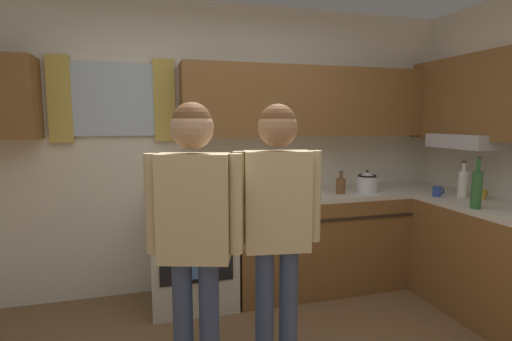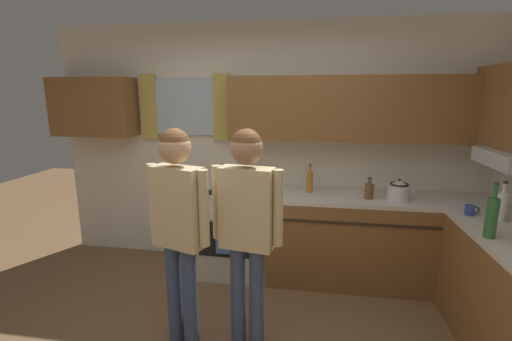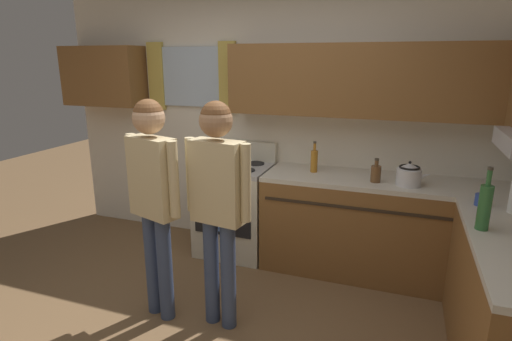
{
  "view_description": "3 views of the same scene",
  "coord_description": "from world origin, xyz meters",
  "px_view_note": "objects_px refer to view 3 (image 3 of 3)",
  "views": [
    {
      "loc": [
        -0.61,
        -1.67,
        1.56
      ],
      "look_at": [
        0.08,
        0.76,
        1.23
      ],
      "focal_mm": 27.16,
      "sensor_mm": 36.0,
      "label": 1
    },
    {
      "loc": [
        0.53,
        -1.9,
        1.88
      ],
      "look_at": [
        0.12,
        0.63,
        1.32
      ],
      "focal_mm": 24.82,
      "sensor_mm": 36.0,
      "label": 2
    },
    {
      "loc": [
        1.25,
        -2.04,
        1.91
      ],
      "look_at": [
        0.25,
        0.74,
        1.1
      ],
      "focal_mm": 28.81,
      "sensor_mm": 36.0,
      "label": 3
    }
  ],
  "objects_px": {
    "stove_oven": "(235,207)",
    "mug_cobalt_blue": "(481,200)",
    "bottle_oil_amber": "(314,160)",
    "adult_left": "(153,186)",
    "stovetop_kettle": "(409,174)",
    "adult_in_plaid": "(218,191)",
    "bottle_squat_brown": "(376,173)",
    "bottle_wine_green": "(485,206)"
  },
  "relations": [
    {
      "from": "bottle_oil_amber",
      "to": "adult_left",
      "type": "relative_size",
      "value": 0.17
    },
    {
      "from": "bottle_squat_brown",
      "to": "stovetop_kettle",
      "type": "distance_m",
      "value": 0.26
    },
    {
      "from": "stove_oven",
      "to": "bottle_squat_brown",
      "type": "distance_m",
      "value": 1.43
    },
    {
      "from": "bottle_wine_green",
      "to": "adult_left",
      "type": "bearing_deg",
      "value": -172.21
    },
    {
      "from": "bottle_squat_brown",
      "to": "bottle_wine_green",
      "type": "relative_size",
      "value": 0.52
    },
    {
      "from": "bottle_squat_brown",
      "to": "adult_in_plaid",
      "type": "distance_m",
      "value": 1.44
    },
    {
      "from": "bottle_squat_brown",
      "to": "adult_in_plaid",
      "type": "height_order",
      "value": "adult_in_plaid"
    },
    {
      "from": "bottle_oil_amber",
      "to": "stove_oven",
      "type": "bearing_deg",
      "value": -177.47
    },
    {
      "from": "adult_left",
      "to": "bottle_squat_brown",
      "type": "bearing_deg",
      "value": 37.38
    },
    {
      "from": "stove_oven",
      "to": "adult_in_plaid",
      "type": "distance_m",
      "value": 1.35
    },
    {
      "from": "stove_oven",
      "to": "bottle_oil_amber",
      "type": "xyz_separation_m",
      "value": [
        0.78,
        0.03,
        0.54
      ]
    },
    {
      "from": "bottle_wine_green",
      "to": "adult_left",
      "type": "relative_size",
      "value": 0.24
    },
    {
      "from": "stovetop_kettle",
      "to": "adult_in_plaid",
      "type": "height_order",
      "value": "adult_in_plaid"
    },
    {
      "from": "bottle_oil_amber",
      "to": "mug_cobalt_blue",
      "type": "relative_size",
      "value": 2.49
    },
    {
      "from": "bottle_squat_brown",
      "to": "mug_cobalt_blue",
      "type": "height_order",
      "value": "bottle_squat_brown"
    },
    {
      "from": "stove_oven",
      "to": "mug_cobalt_blue",
      "type": "bearing_deg",
      "value": -12.16
    },
    {
      "from": "bottle_oil_amber",
      "to": "adult_in_plaid",
      "type": "height_order",
      "value": "adult_in_plaid"
    },
    {
      "from": "stove_oven",
      "to": "adult_in_plaid",
      "type": "bearing_deg",
      "value": -72.71
    },
    {
      "from": "stovetop_kettle",
      "to": "adult_left",
      "type": "distance_m",
      "value": 2.04
    },
    {
      "from": "stove_oven",
      "to": "mug_cobalt_blue",
      "type": "height_order",
      "value": "stove_oven"
    },
    {
      "from": "bottle_squat_brown",
      "to": "adult_left",
      "type": "relative_size",
      "value": 0.12
    },
    {
      "from": "adult_in_plaid",
      "to": "mug_cobalt_blue",
      "type": "bearing_deg",
      "value": 22.46
    },
    {
      "from": "mug_cobalt_blue",
      "to": "bottle_oil_amber",
      "type": "bearing_deg",
      "value": 159.7
    },
    {
      "from": "mug_cobalt_blue",
      "to": "adult_left",
      "type": "bearing_deg",
      "value": -160.86
    },
    {
      "from": "stove_oven",
      "to": "bottle_squat_brown",
      "type": "height_order",
      "value": "bottle_squat_brown"
    },
    {
      "from": "bottle_wine_green",
      "to": "bottle_squat_brown",
      "type": "bearing_deg",
      "value": 130.06
    },
    {
      "from": "adult_left",
      "to": "adult_in_plaid",
      "type": "xyz_separation_m",
      "value": [
        0.48,
        0.05,
        -0.0
      ]
    },
    {
      "from": "stove_oven",
      "to": "adult_in_plaid",
      "type": "xyz_separation_m",
      "value": [
        0.36,
        -1.16,
        0.57
      ]
    },
    {
      "from": "bottle_wine_green",
      "to": "bottle_oil_amber",
      "type": "height_order",
      "value": "bottle_wine_green"
    },
    {
      "from": "stove_oven",
      "to": "bottle_wine_green",
      "type": "height_order",
      "value": "bottle_wine_green"
    },
    {
      "from": "bottle_squat_brown",
      "to": "adult_left",
      "type": "bearing_deg",
      "value": -142.62
    },
    {
      "from": "bottle_squat_brown",
      "to": "bottle_wine_green",
      "type": "height_order",
      "value": "bottle_wine_green"
    },
    {
      "from": "stovetop_kettle",
      "to": "stove_oven",
      "type": "bearing_deg",
      "value": 175.99
    },
    {
      "from": "bottle_wine_green",
      "to": "bottle_oil_amber",
      "type": "distance_m",
      "value": 1.57
    },
    {
      "from": "stovetop_kettle",
      "to": "adult_left",
      "type": "xyz_separation_m",
      "value": [
        -1.72,
        -1.1,
        0.04
      ]
    },
    {
      "from": "mug_cobalt_blue",
      "to": "adult_left",
      "type": "xyz_separation_m",
      "value": [
        -2.2,
        -0.76,
        0.1
      ]
    },
    {
      "from": "bottle_oil_amber",
      "to": "adult_left",
      "type": "height_order",
      "value": "adult_left"
    },
    {
      "from": "bottle_squat_brown",
      "to": "stovetop_kettle",
      "type": "xyz_separation_m",
      "value": [
        0.26,
        -0.01,
        0.02
      ]
    },
    {
      "from": "stove_oven",
      "to": "stovetop_kettle",
      "type": "distance_m",
      "value": 1.69
    },
    {
      "from": "stove_oven",
      "to": "mug_cobalt_blue",
      "type": "distance_m",
      "value": 2.19
    },
    {
      "from": "mug_cobalt_blue",
      "to": "stovetop_kettle",
      "type": "height_order",
      "value": "stovetop_kettle"
    },
    {
      "from": "bottle_wine_green",
      "to": "stove_oven",
      "type": "bearing_deg",
      "value": 155.53
    }
  ]
}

